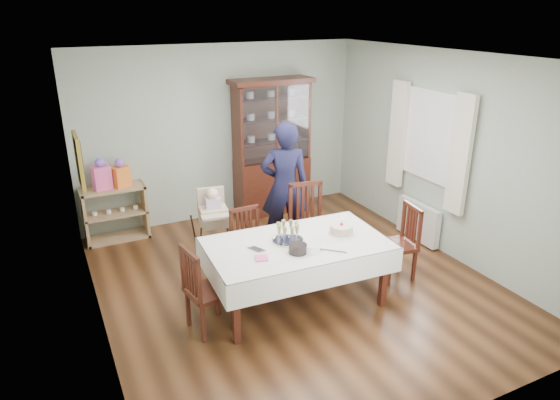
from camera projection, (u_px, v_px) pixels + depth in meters
floor at (295, 283)px, 6.17m from camera, size 5.00×5.00×0.00m
room_shell at (276, 139)px, 6.00m from camera, size 5.00×5.00×5.00m
dining_table at (297, 272)px, 5.64m from camera, size 2.06×1.25×0.76m
china_cabinet at (272, 146)px, 7.96m from camera, size 1.30×0.48×2.18m
sideboard at (115, 213)px, 7.22m from camera, size 0.90×0.38×0.80m
picture_frame at (79, 161)px, 5.33m from camera, size 0.04×0.48×0.58m
window at (431, 136)px, 6.77m from camera, size 0.04×1.02×1.22m
curtain_left at (460, 155)px, 6.27m from camera, size 0.07×0.30×1.55m
curtain_right at (398, 134)px, 7.30m from camera, size 0.07×0.30×1.55m
radiator at (418, 221)px, 7.20m from camera, size 0.10×0.80×0.55m
chair_far_left at (251, 259)px, 6.17m from camera, size 0.42×0.42×0.91m
chair_far_right at (310, 240)px, 6.57m from camera, size 0.55×0.55×1.06m
chair_end_left at (209, 305)px, 5.20m from camera, size 0.49×0.49×0.96m
chair_end_right at (396, 256)px, 6.24m from camera, size 0.47×0.47×0.94m
woman at (285, 187)px, 6.78m from camera, size 0.77×0.63×1.81m
high_chair at (214, 235)px, 6.51m from camera, size 0.53×0.53×1.06m
champagne_tray at (288, 236)px, 5.51m from camera, size 0.35×0.35×0.21m
birthday_cake at (341, 230)px, 5.69m from camera, size 0.30×0.30×0.21m
plate_stack_dark at (298, 249)px, 5.26m from camera, size 0.24×0.24×0.09m
plate_stack_white at (311, 247)px, 5.30m from camera, size 0.24×0.24×0.08m
napkin_stack at (261, 258)px, 5.14m from camera, size 0.16×0.16×0.02m
cutlery at (253, 250)px, 5.32m from camera, size 0.18×0.21×0.01m
cake_knife at (332, 251)px, 5.30m from camera, size 0.25×0.23×0.01m
gift_bag_pink at (101, 175)px, 6.93m from camera, size 0.27×0.21×0.45m
gift_bag_orange at (121, 174)px, 7.05m from camera, size 0.27×0.24×0.42m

